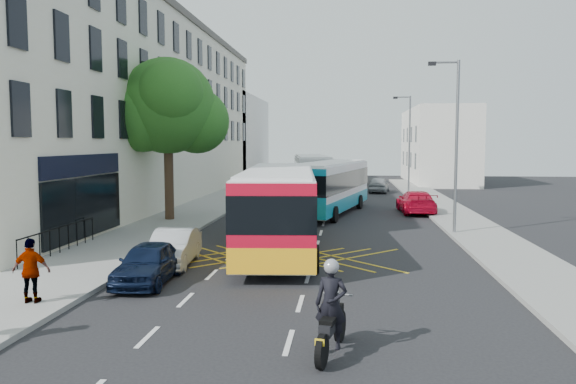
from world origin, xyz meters
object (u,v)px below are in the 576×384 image
(lamp_far, at_px, (408,139))
(distant_car_dark, at_px, (359,178))
(red_hatchback, at_px, (416,202))
(bus_far, at_px, (312,173))
(street_tree, at_px, (167,107))
(motorbike, at_px, (331,310))
(parked_car_silver, at_px, (173,247))
(pedestrian_far, at_px, (31,271))
(bus_near, at_px, (279,208))
(parked_car_blue, at_px, (148,263))
(distant_car_grey, at_px, (340,177))
(lamp_near, at_px, (454,137))
(distant_car_silver, at_px, (379,185))
(bus_mid, at_px, (329,187))

(lamp_far, height_order, distant_car_dark, lamp_far)
(distant_car_dark, bearing_deg, red_hatchback, 101.95)
(lamp_far, distance_m, bus_far, 8.52)
(bus_far, xyz_separation_m, distant_car_dark, (4.25, 11.77, -1.09))
(street_tree, bearing_deg, motorbike, -63.03)
(parked_car_silver, bearing_deg, motorbike, -58.11)
(lamp_far, bearing_deg, pedestrian_far, -111.69)
(parked_car_silver, bearing_deg, bus_near, 37.78)
(parked_car_blue, height_order, distant_car_grey, distant_car_grey)
(lamp_near, distance_m, bus_near, 9.38)
(red_hatchback, bearing_deg, lamp_near, 92.18)
(bus_near, xyz_separation_m, distant_car_silver, (5.50, 27.21, -1.07))
(red_hatchback, bearing_deg, bus_far, -63.26)
(bus_mid, bearing_deg, street_tree, -140.06)
(bus_far, height_order, distant_car_grey, bus_far)
(lamp_far, relative_size, bus_near, 0.67)
(street_tree, distance_m, parked_car_silver, 12.60)
(parked_car_silver, bearing_deg, lamp_near, 30.18)
(red_hatchback, bearing_deg, parked_car_blue, 57.88)
(motorbike, xyz_separation_m, distant_car_silver, (3.08, 38.23, -0.26))
(street_tree, xyz_separation_m, parked_car_blue, (3.61, -13.23, -5.66))
(bus_far, bearing_deg, bus_near, -96.58)
(motorbike, xyz_separation_m, pedestrian_far, (-7.94, 2.42, 0.06))
(bus_mid, distance_m, bus_far, 13.71)
(bus_mid, height_order, pedestrian_far, bus_mid)
(bus_far, bearing_deg, distant_car_grey, 70.83)
(bus_mid, xyz_separation_m, parked_car_silver, (-5.04, -15.12, -1.03))
(lamp_far, bearing_deg, bus_mid, -115.70)
(parked_car_silver, relative_size, distant_car_silver, 0.96)
(parked_car_silver, height_order, distant_car_silver, distant_car_silver)
(parked_car_silver, xyz_separation_m, red_hatchback, (10.39, 15.89, 0.06))
(red_hatchback, bearing_deg, lamp_far, -96.17)
(red_hatchback, xyz_separation_m, distant_car_grey, (-4.95, 23.63, 0.02))
(bus_near, relative_size, parked_car_silver, 3.10)
(parked_car_silver, bearing_deg, red_hatchback, 52.25)
(street_tree, height_order, parked_car_silver, street_tree)
(red_hatchback, bearing_deg, distant_car_silver, -86.94)
(motorbike, bearing_deg, parked_car_silver, 138.38)
(bus_far, distance_m, parked_car_silver, 28.89)
(bus_far, relative_size, distant_car_grey, 2.28)
(motorbike, distance_m, parked_car_silver, 9.83)
(lamp_near, distance_m, lamp_far, 20.00)
(bus_near, bearing_deg, bus_far, 85.98)
(bus_near, distance_m, red_hatchback, 14.58)
(motorbike, distance_m, distant_car_silver, 38.36)
(parked_car_blue, height_order, distant_car_dark, parked_car_blue)
(lamp_near, xyz_separation_m, red_hatchback, (-0.71, 8.19, -3.91))
(motorbike, distance_m, pedestrian_far, 8.30)
(motorbike, xyz_separation_m, parked_car_silver, (-5.84, 7.91, -0.31))
(street_tree, distance_m, red_hatchback, 15.95)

